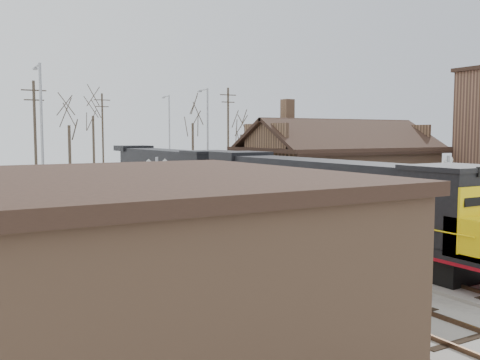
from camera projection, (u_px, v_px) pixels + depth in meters
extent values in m
plane|color=#A19C92|center=(312.00, 242.00, 25.92)|extent=(140.00, 140.00, 0.00)
cube|color=slate|center=(312.00, 242.00, 25.92)|extent=(60.00, 9.00, 0.03)
cube|color=slate|center=(477.00, 207.00, 38.37)|extent=(22.00, 26.00, 0.03)
cube|color=#A19C92|center=(185.00, 205.00, 38.84)|extent=(3.40, 90.00, 0.12)
cube|color=#473323|center=(176.00, 205.00, 38.47)|extent=(0.08, 90.00, 0.14)
cube|color=#473323|center=(194.00, 203.00, 39.19)|extent=(0.08, 90.00, 0.14)
cube|color=#A19C92|center=(125.00, 210.00, 36.59)|extent=(3.40, 90.00, 0.12)
cube|color=#473323|center=(114.00, 209.00, 36.22)|extent=(0.08, 90.00, 0.14)
cube|color=#473323|center=(135.00, 208.00, 36.94)|extent=(0.08, 90.00, 0.14)
cube|color=#986C4E|center=(340.00, 175.00, 42.09)|extent=(14.00, 8.00, 4.00)
cube|color=black|center=(340.00, 149.00, 41.91)|extent=(15.20, 9.20, 0.30)
cube|color=black|center=(361.00, 136.00, 39.84)|extent=(15.00, 4.71, 2.66)
cube|color=black|center=(322.00, 136.00, 43.81)|extent=(15.00, 4.71, 2.66)
cube|color=#986C4E|center=(287.00, 114.00, 40.97)|extent=(0.80, 0.80, 2.20)
cube|color=#986C4E|center=(79.00, 275.00, 12.35)|extent=(12.00, 10.00, 4.00)
cube|color=black|center=(77.00, 182.00, 12.17)|extent=(12.40, 10.40, 0.30)
cube|color=black|center=(431.00, 262.00, 19.74)|extent=(2.34, 3.74, 0.94)
cube|color=black|center=(257.00, 218.00, 30.21)|extent=(2.34, 3.74, 0.94)
cube|color=black|center=(326.00, 220.00, 24.91)|extent=(2.81, 18.71, 0.33)
cube|color=maroon|center=(326.00, 224.00, 24.93)|extent=(2.83, 18.71, 0.11)
cube|color=black|center=(311.00, 187.00, 25.79)|extent=(2.43, 13.56, 2.62)
cube|color=black|center=(453.00, 206.00, 18.82)|extent=(2.81, 2.62, 2.62)
cube|color=black|center=(202.00, 204.00, 36.29)|extent=(2.34, 3.74, 0.94)
cube|color=black|center=(141.00, 188.00, 46.77)|extent=(2.34, 3.74, 0.94)
cube|color=black|center=(168.00, 185.00, 41.46)|extent=(2.81, 18.71, 0.33)
cube|color=maroon|center=(168.00, 188.00, 41.48)|extent=(2.83, 18.71, 0.11)
cube|color=black|center=(162.00, 166.00, 42.34)|extent=(2.43, 13.56, 2.62)
cube|color=black|center=(208.00, 172.00, 35.37)|extent=(2.81, 2.62, 2.62)
cube|color=black|center=(219.00, 186.00, 34.07)|extent=(2.81, 1.68, 1.31)
cube|color=black|center=(226.00, 210.00, 33.38)|extent=(2.62, 0.25, 0.94)
cylinder|color=#A5A8AD|center=(447.00, 203.00, 24.18)|extent=(0.15, 0.15, 4.29)
cube|color=silver|center=(448.00, 170.00, 24.05)|extent=(1.07, 0.40, 1.12)
cube|color=silver|center=(448.00, 170.00, 24.05)|extent=(1.07, 0.40, 1.12)
cube|color=black|center=(447.00, 189.00, 24.12)|extent=(0.96, 0.45, 0.16)
cylinder|color=#B20C0C|center=(444.00, 189.00, 23.76)|extent=(0.27, 0.16, 0.26)
cylinder|color=#B20C0C|center=(451.00, 188.00, 24.48)|extent=(0.27, 0.16, 0.26)
cube|color=#A5A8AD|center=(446.00, 228.00, 24.28)|extent=(0.43, 0.32, 0.54)
cylinder|color=#A5A8AD|center=(157.00, 198.00, 26.69)|extent=(0.14, 0.14, 4.10)
cube|color=silver|center=(157.00, 169.00, 26.57)|extent=(1.06, 0.24, 1.07)
cube|color=silver|center=(157.00, 169.00, 26.57)|extent=(1.06, 0.24, 1.07)
cube|color=black|center=(157.00, 186.00, 26.64)|extent=(0.93, 0.32, 0.15)
cylinder|color=#B20C0C|center=(166.00, 186.00, 26.79)|extent=(0.26, 0.13, 0.25)
cylinder|color=#B20C0C|center=(148.00, 186.00, 26.49)|extent=(0.26, 0.13, 0.25)
cube|color=#A5A8AD|center=(158.00, 220.00, 26.79)|extent=(0.41, 0.31, 0.51)
cylinder|color=#A5A8AD|center=(42.00, 140.00, 34.02)|extent=(0.18, 0.18, 9.72)
cylinder|color=#A5A8AD|center=(37.00, 66.00, 34.38)|extent=(0.12, 1.80, 0.12)
cube|color=#A5A8AD|center=(35.00, 69.00, 35.08)|extent=(0.25, 0.50, 0.12)
cylinder|color=#A5A8AD|center=(208.00, 139.00, 50.51)|extent=(0.18, 0.18, 9.54)
cylinder|color=#A5A8AD|center=(203.00, 90.00, 50.88)|extent=(0.12, 1.80, 0.12)
cube|color=#A5A8AD|center=(200.00, 92.00, 51.58)|extent=(0.25, 0.50, 0.12)
cylinder|color=#A5A8AD|center=(170.00, 137.00, 62.28)|extent=(0.18, 0.18, 9.74)
cylinder|color=#A5A8AD|center=(166.00, 96.00, 62.64)|extent=(0.12, 1.80, 0.12)
cube|color=#A5A8AD|center=(163.00, 98.00, 63.34)|extent=(0.25, 0.50, 0.12)
cylinder|color=#382D23|center=(35.00, 139.00, 44.74)|extent=(0.24, 0.24, 9.67)
cube|color=#382D23|center=(34.00, 90.00, 44.39)|extent=(2.00, 0.10, 0.10)
cube|color=#382D23|center=(34.00, 100.00, 44.46)|extent=(1.60, 0.10, 0.10)
cylinder|color=#382D23|center=(103.00, 135.00, 65.48)|extent=(0.24, 0.24, 10.19)
cube|color=#382D23|center=(102.00, 100.00, 65.11)|extent=(2.00, 0.10, 0.10)
cube|color=#382D23|center=(102.00, 107.00, 65.18)|extent=(1.60, 0.10, 0.10)
cylinder|color=#382D23|center=(228.00, 134.00, 60.08)|extent=(0.24, 0.24, 10.40)
cube|color=#382D23|center=(228.00, 95.00, 59.70)|extent=(2.00, 0.10, 0.10)
cube|color=#382D23|center=(228.00, 102.00, 59.77)|extent=(1.60, 0.10, 0.10)
cylinder|color=#382D23|center=(70.00, 154.00, 56.51)|extent=(0.32, 0.32, 6.18)
cylinder|color=#382D23|center=(94.00, 145.00, 68.88)|extent=(0.32, 0.32, 7.58)
cylinder|color=#382D23|center=(193.00, 150.00, 66.49)|extent=(0.32, 0.32, 6.61)
cylinder|color=#382D23|center=(241.00, 156.00, 65.74)|extent=(0.32, 0.32, 5.18)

